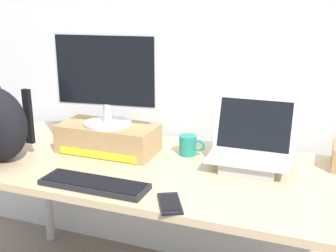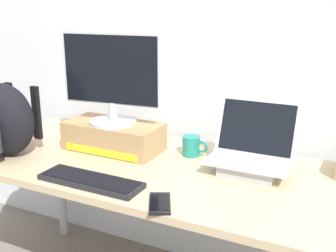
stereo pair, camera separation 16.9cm
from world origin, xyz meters
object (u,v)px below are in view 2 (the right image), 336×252
Objects in this scene: desktop_monitor at (111,78)px; external_keyboard at (91,181)px; messenger_backpack at (4,120)px; plush_toy at (29,124)px; toner_box_yellow at (114,136)px; open_laptop at (251,158)px; cell_phone at (160,203)px; coffee_mug at (192,146)px.

external_keyboard is at bearing -76.44° from desktop_monitor.
plush_toy is (-0.11, 0.26, -0.10)m from messenger_backpack.
external_keyboard is at bearing -69.92° from toner_box_yellow.
desktop_monitor is at bearing -178.34° from open_laptop.
external_keyboard is 2.46× the size of cell_phone.
open_laptop is at bearing 2.51° from toner_box_yellow.
open_laptop is 0.65m from external_keyboard.
desktop_monitor reaches higher than external_keyboard.
messenger_backpack is at bearing -151.97° from desktop_monitor.
plush_toy reaches higher than coffee_mug.
cell_phone is (0.45, -0.40, -0.06)m from toner_box_yellow.
open_laptop is 1.03× the size of messenger_backpack.
desktop_monitor reaches higher than open_laptop.
desktop_monitor is at bearing 110.41° from external_keyboard.
open_laptop is at bearing -11.63° from coffee_mug.
external_keyboard is 3.48× the size of coffee_mug.
plush_toy is (-0.51, -0.02, -0.28)m from desktop_monitor.
open_laptop is at bearing 19.21° from messenger_backpack.
toner_box_yellow is 3.81× the size of plush_toy.
toner_box_yellow is 3.70× the size of coffee_mug.
desktop_monitor reaches higher than messenger_backpack.
desktop_monitor is 0.68m from cell_phone.
desktop_monitor is at bearing 111.21° from cell_phone.
desktop_monitor is 4.05× the size of plush_toy.
external_keyboard is 1.28× the size of messenger_backpack.
desktop_monitor is 1.45× the size of messenger_backpack.
desktop_monitor is 0.50m from external_keyboard.
messenger_backpack is (-1.04, -0.30, 0.10)m from open_laptop.
coffee_mug is 0.49m from cell_phone.
cell_phone is (0.45, -0.39, -0.33)m from desktop_monitor.
messenger_backpack is at bearing 170.88° from external_keyboard.
cell_phone is 1.46× the size of plush_toy.
open_laptop is 2.80× the size of coffee_mug.
coffee_mug is 1.03× the size of plush_toy.
open_laptop is 0.47m from cell_phone.
messenger_backpack is at bearing -145.31° from toner_box_yellow.
coffee_mug is at bearing 73.28° from cell_phone.
messenger_backpack is 0.84m from coffee_mug.
coffee_mug is at bearing 167.43° from open_laptop.
open_laptop is 1.98× the size of cell_phone.
toner_box_yellow is 0.39m from external_keyboard.
open_laptop is at bearing -3.94° from desktop_monitor.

